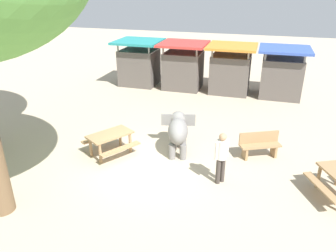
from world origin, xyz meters
name	(u,v)px	position (x,y,z in m)	size (l,w,h in m)	color
ground_plane	(141,165)	(0.00, 0.00, 0.00)	(60.00, 60.00, 0.00)	#BAA88C
elephant	(178,130)	(0.93, 1.27, 0.81)	(1.29, 1.85, 1.27)	slate
person_handler	(222,154)	(2.66, -0.27, 0.95)	(0.35, 0.42, 1.62)	#3F3833
wooden_bench	(259,144)	(3.70, 1.69, 0.47)	(1.43, 0.98, 0.88)	#9E7A51
picnic_table_far	(110,139)	(-1.25, 0.40, 0.59)	(2.05, 2.06, 0.78)	#9E7A51
market_stall_teal	(139,65)	(-3.35, 8.63, 1.14)	(2.50, 2.50, 2.52)	#59514C
market_stall_red	(183,68)	(-0.75, 8.63, 1.14)	(2.50, 2.50, 2.52)	#59514C
market_stall_orange	(230,71)	(1.85, 8.63, 1.14)	(2.50, 2.50, 2.52)	#59514C
market_stall_blue	(281,75)	(4.45, 8.63, 1.14)	(2.50, 2.50, 2.52)	#59514C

